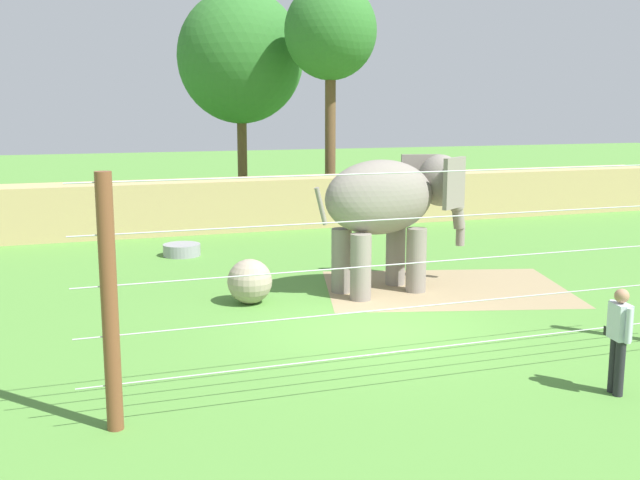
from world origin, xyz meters
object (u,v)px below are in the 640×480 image
at_px(zookeeper, 619,336).
at_px(water_tub, 182,250).
at_px(enrichment_ball, 250,281).
at_px(elephant, 391,202).

bearing_deg(zookeeper, water_tub, 109.48).
bearing_deg(water_tub, enrichment_ball, -84.25).
bearing_deg(elephant, enrichment_ball, -178.56).
bearing_deg(enrichment_ball, water_tub, 95.75).
bearing_deg(zookeeper, elephant, 94.26).
relative_size(elephant, zookeeper, 2.58).
height_order(enrichment_ball, zookeeper, zookeeper).
xyz_separation_m(elephant, zookeeper, (0.54, -7.21, -1.21)).
distance_m(enrichment_ball, zookeeper, 8.19).
height_order(elephant, water_tub, elephant).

